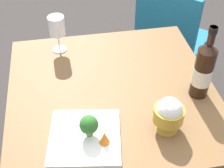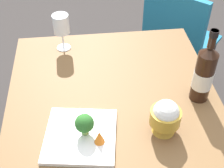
{
  "view_description": "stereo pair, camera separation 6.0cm",
  "coord_description": "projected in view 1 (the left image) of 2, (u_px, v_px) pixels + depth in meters",
  "views": [
    {
      "loc": [
        0.17,
        0.95,
        1.64
      ],
      "look_at": [
        0.0,
        0.0,
        0.77
      ],
      "focal_mm": 50.64,
      "sensor_mm": 36.0,
      "label": 1
    },
    {
      "loc": [
        0.11,
        0.96,
        1.64
      ],
      "look_at": [
        0.0,
        0.0,
        0.77
      ],
      "focal_mm": 50.64,
      "sensor_mm": 36.0,
      "label": 2
    }
  ],
  "objects": [
    {
      "name": "serving_plate",
      "position": [
        85.0,
        137.0,
        1.12
      ],
      "size": [
        0.29,
        0.29,
        0.02
      ],
      "rotation": [
        0.0,
        0.0,
        -0.15
      ],
      "color": "white",
      "rests_on": "dining_table"
    },
    {
      "name": "wine_glass",
      "position": [
        57.0,
        27.0,
        1.44
      ],
      "size": [
        0.08,
        0.08,
        0.18
      ],
      "color": "white",
      "rests_on": "dining_table"
    },
    {
      "name": "chair_by_wall",
      "position": [
        169.0,
        34.0,
        2.02
      ],
      "size": [
        0.57,
        0.57,
        0.85
      ],
      "rotation": [
        0.0,
        0.0,
        2.39
      ],
      "color": "teal",
      "rests_on": "ground_plane"
    },
    {
      "name": "carrot_garnish_left",
      "position": [
        105.0,
        137.0,
        1.08
      ],
      "size": [
        0.04,
        0.04,
        0.05
      ],
      "color": "orange",
      "rests_on": "serving_plate"
    },
    {
      "name": "dining_table",
      "position": [
        112.0,
        105.0,
        1.38
      ],
      "size": [
        0.86,
        0.86,
        0.74
      ],
      "color": "brown",
      "rests_on": "ground_plane"
    },
    {
      "name": "wine_bottle",
      "position": [
        203.0,
        70.0,
        1.22
      ],
      "size": [
        0.08,
        0.08,
        0.32
      ],
      "color": "black",
      "rests_on": "dining_table"
    },
    {
      "name": "broccoli_floret",
      "position": [
        89.0,
        125.0,
        1.09
      ],
      "size": [
        0.07,
        0.07,
        0.09
      ],
      "color": "#729E4C",
      "rests_on": "serving_plate"
    },
    {
      "name": "rice_bowl",
      "position": [
        169.0,
        114.0,
        1.11
      ],
      "size": [
        0.11,
        0.11,
        0.14
      ],
      "color": "gold",
      "rests_on": "dining_table"
    }
  ]
}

